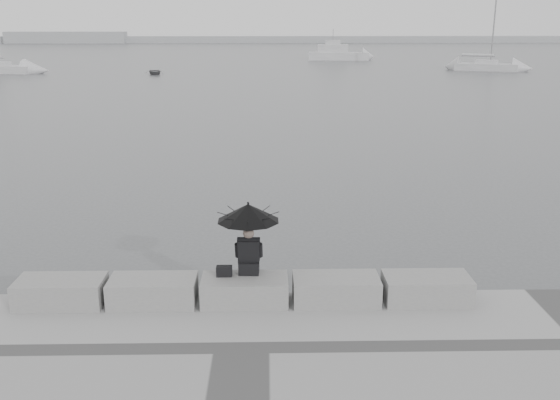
{
  "coord_description": "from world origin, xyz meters",
  "views": [
    {
      "loc": [
        0.43,
        -11.12,
        5.58
      ],
      "look_at": [
        0.73,
        3.0,
        1.5
      ],
      "focal_mm": 40.0,
      "sensor_mm": 36.0,
      "label": 1
    }
  ],
  "objects_px": {
    "sailboat_right": "(486,66)",
    "dinghy": "(155,72)",
    "seated_person": "(248,222)",
    "motor_cruiser": "(339,54)"
  },
  "relations": [
    {
      "from": "motor_cruiser",
      "to": "seated_person",
      "type": "bearing_deg",
      "value": -91.72
    },
    {
      "from": "sailboat_right",
      "to": "dinghy",
      "type": "height_order",
      "value": "sailboat_right"
    },
    {
      "from": "motor_cruiser",
      "to": "sailboat_right",
      "type": "bearing_deg",
      "value": -47.61
    },
    {
      "from": "sailboat_right",
      "to": "motor_cruiser",
      "type": "xyz_separation_m",
      "value": [
        -14.77,
        19.94,
        0.36
      ]
    },
    {
      "from": "sailboat_right",
      "to": "dinghy",
      "type": "relative_size",
      "value": 4.43
    },
    {
      "from": "seated_person",
      "to": "motor_cruiser",
      "type": "xyz_separation_m",
      "value": [
        10.83,
        81.45,
        -1.11
      ]
    },
    {
      "from": "sailboat_right",
      "to": "motor_cruiser",
      "type": "relative_size",
      "value": 1.46
    },
    {
      "from": "seated_person",
      "to": "sailboat_right",
      "type": "relative_size",
      "value": 0.11
    },
    {
      "from": "dinghy",
      "to": "motor_cruiser",
      "type": "bearing_deg",
      "value": 34.46
    },
    {
      "from": "sailboat_right",
      "to": "motor_cruiser",
      "type": "bearing_deg",
      "value": 150.04
    }
  ]
}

